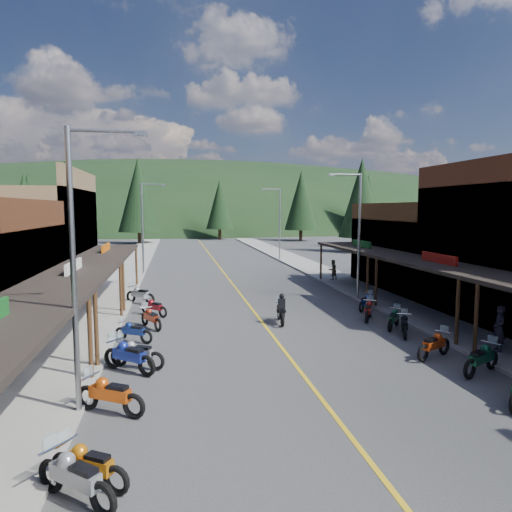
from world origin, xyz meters
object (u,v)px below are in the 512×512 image
bike_east_5 (482,357)px  bike_east_9 (369,309)px  pine_6 (432,205)px  pine_1 (65,200)px  pine_3 (219,205)px  bike_west_5 (110,393)px  pine_10 (77,201)px  pine_5 (359,198)px  bike_east_7 (404,324)px  rider_on_bike (281,311)px  pine_9 (368,204)px  bike_west_6 (129,354)px  pedestrian_east_a (499,328)px  shop_west_3 (21,246)px  pine_8 (25,207)px  bike_west_9 (151,317)px  bike_west_7 (137,352)px  pine_11 (361,198)px  bike_west_11 (140,294)px  streetlight_2 (357,230)px  pine_2 (138,195)px  streetlight_1 (144,224)px  bike_west_3 (75,475)px  bike_west_10 (154,306)px  bike_west_4 (89,463)px  pine_7 (29,201)px  streetlight_0 (78,259)px  streetlight_3 (278,221)px  shop_east_3 (427,254)px  pine_4 (301,200)px  bike_east_10 (366,301)px  bike_east_8 (394,318)px  bike_east_6 (434,344)px

bike_east_5 → bike_east_9: bike_east_5 is taller
pine_6 → pine_1: bearing=175.1°
pine_3 → bike_west_5: bearing=-98.1°
pine_10 → pine_5: bearing=22.9°
bike_east_7 → rider_on_bike: rider_on_bike is taller
pine_9 → bike_west_6: 56.72m
bike_east_5 → pedestrian_east_a: 2.82m
shop_west_3 → bike_east_5: bearing=-39.4°
pine_8 → pedestrian_east_a: pine_8 is taller
bike_west_9 → bike_west_7: bearing=-120.7°
pine_10 → pine_11: bearing=-17.5°
bike_west_5 → bike_west_11: 15.31m
streetlight_2 → pine_2: bearing=108.7°
streetlight_1 → bike_west_3: bearing=-88.9°
bike_west_10 → bike_west_11: (-0.97, 3.40, 0.09)m
bike_west_5 → bike_west_6: 3.33m
bike_west_10 → bike_west_4: bearing=-136.4°
pine_7 → bike_west_6: 83.21m
pine_3 → bike_east_9: size_ratio=5.45×
pine_3 → bike_west_6: size_ratio=4.72×
bike_west_11 → streetlight_0: bearing=-141.0°
streetlight_2 → bike_east_9: bearing=-105.3°
pine_1 → bike_east_9: (29.56, -67.08, -6.66)m
pine_11 → bike_west_9: 43.66m
streetlight_0 → pine_3: pine_3 is taller
pine_5 → bike_west_10: bearing=-120.8°
streetlight_3 → shop_east_3: bearing=-70.0°
pine_9 → pine_10: (-42.00, 5.00, 0.40)m
pine_3 → bike_east_5: bearing=-88.2°
bike_west_9 → bike_east_9: bike_east_9 is taller
shop_west_3 → streetlight_1: bearing=57.4°
pine_4 → bike_east_10: pine_4 is taller
streetlight_2 → pine_1: 69.35m
bike_east_8 → rider_on_bike: bearing=-161.2°
streetlight_3 → bike_east_7: size_ratio=4.21×
shop_west_3 → streetlight_3: bearing=42.0°
pine_10 → bike_east_7: bearing=-64.4°
pedestrian_east_a → bike_west_7: bearing=-79.5°
streetlight_0 → pine_4: pine_4 is taller
bike_west_4 → bike_east_6: 13.32m
rider_on_bike → bike_east_7: bearing=-25.5°
bike_east_6 → bike_east_8: bearing=146.5°
pine_1 → bike_west_10: (18.49, -64.20, -6.69)m
pine_1 → pine_11: size_ratio=1.01×
pine_1 → pine_7: bearing=143.1°
bike_west_4 → pine_11: bearing=2.8°
bike_west_9 → pedestrian_east_a: 15.32m
pine_9 → pine_7: bearing=151.0°
shop_east_3 → bike_west_6: bearing=-144.6°
pine_6 → bike_east_5: pine_6 is taller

